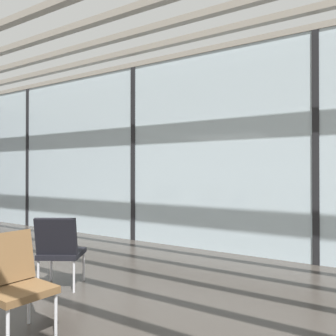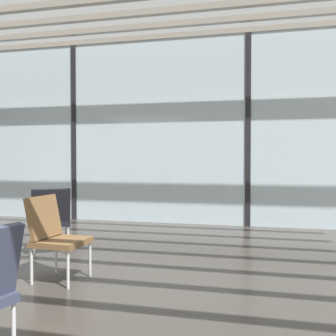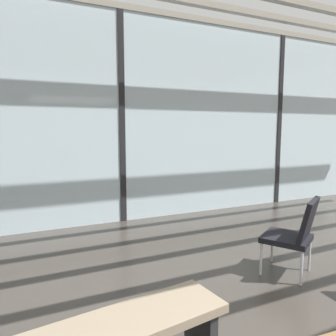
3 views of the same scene
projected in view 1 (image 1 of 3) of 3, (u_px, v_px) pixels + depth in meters
glass_curtain_wall at (135, 153)px, 7.16m from camera, size 14.00×0.08×3.55m
window_mullion_0 at (29, 157)px, 9.05m from camera, size 0.10×0.12×3.55m
window_mullion_1 at (135, 153)px, 7.16m from camera, size 0.10×0.12×3.55m
window_mullion_2 at (316, 147)px, 5.26m from camera, size 0.10×0.12×3.55m
parked_airplane at (267, 156)px, 11.32m from camera, size 13.87×3.83×3.83m
lounge_chair_0 at (60, 247)px, 4.16m from camera, size 0.68×0.70×0.87m
lounge_chair_2 at (14, 278)px, 2.98m from camera, size 0.56×0.52×0.87m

